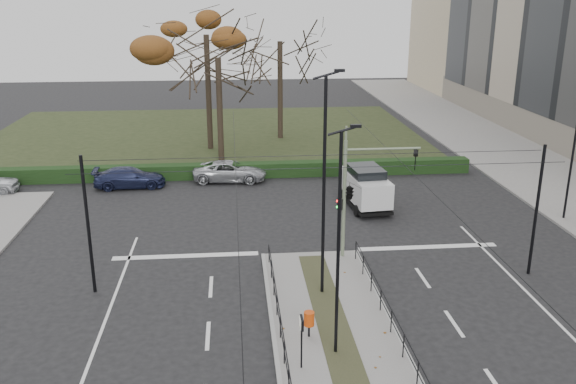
# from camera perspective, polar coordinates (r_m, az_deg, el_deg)

# --- Properties ---
(ground) EXTENTS (140.00, 140.00, 0.00)m
(ground) POSITION_cam_1_polar(r_m,az_deg,el_deg) (25.33, 3.51, -10.43)
(ground) COLOR black
(ground) RESTS_ON ground
(median_island) EXTENTS (4.40, 15.00, 0.14)m
(median_island) POSITION_cam_1_polar(r_m,az_deg,el_deg) (23.16, 4.46, -13.19)
(median_island) COLOR slate
(median_island) RESTS_ON ground
(sidewalk_east) EXTENTS (8.00, 90.00, 0.14)m
(sidewalk_east) POSITION_cam_1_polar(r_m,az_deg,el_deg) (50.45, 20.23, 3.11)
(sidewalk_east) COLOR slate
(sidewalk_east) RESTS_ON ground
(park) EXTENTS (38.00, 26.00, 0.10)m
(park) POSITION_cam_1_polar(r_m,az_deg,el_deg) (55.38, -7.71, 5.29)
(park) COLOR black
(park) RESTS_ON ground
(hedge) EXTENTS (38.00, 1.00, 1.00)m
(hedge) POSITION_cam_1_polar(r_m,az_deg,el_deg) (42.29, -8.39, 1.93)
(hedge) COLOR black
(hedge) RESTS_ON ground
(median_railing) EXTENTS (4.14, 13.24, 0.92)m
(median_railing) POSITION_cam_1_polar(r_m,az_deg,el_deg) (22.62, 4.56, -11.35)
(median_railing) COLOR black
(median_railing) RESTS_ON median_island
(catenary) EXTENTS (20.00, 34.00, 6.00)m
(catenary) POSITION_cam_1_polar(r_m,az_deg,el_deg) (25.40, 3.10, -1.88)
(catenary) COLOR black
(catenary) RESTS_ON ground
(traffic_light) EXTENTS (3.84, 2.19, 5.65)m
(traffic_light) POSITION_cam_1_polar(r_m,az_deg,el_deg) (28.33, 5.95, 0.18)
(traffic_light) COLOR #69765B
(traffic_light) RESTS_ON median_island
(litter_bin) EXTENTS (0.39, 0.39, 0.99)m
(litter_bin) POSITION_cam_1_polar(r_m,az_deg,el_deg) (22.54, 1.99, -11.80)
(litter_bin) COLOR black
(litter_bin) RESTS_ON median_island
(info_panel) EXTENTS (0.11, 0.49, 1.88)m
(info_panel) POSITION_cam_1_polar(r_m,az_deg,el_deg) (20.44, 1.27, -12.66)
(info_panel) COLOR black
(info_panel) RESTS_ON median_island
(streetlamp_median_near) EXTENTS (0.67, 0.14, 8.07)m
(streetlamp_median_near) POSITION_cam_1_polar(r_m,az_deg,el_deg) (20.18, 4.79, -4.80)
(streetlamp_median_near) COLOR black
(streetlamp_median_near) RESTS_ON median_island
(streetlamp_median_far) EXTENTS (0.77, 0.16, 9.25)m
(streetlamp_median_far) POSITION_cam_1_polar(r_m,az_deg,el_deg) (24.21, 3.43, 0.66)
(streetlamp_median_far) COLOR black
(streetlamp_median_far) RESTS_ON median_island
(streetlamp_sidewalk) EXTENTS (0.74, 0.15, 8.87)m
(streetlamp_sidewalk) POSITION_cam_1_polar(r_m,az_deg,el_deg) (36.32, 25.30, 4.50)
(streetlamp_sidewalk) COLOR black
(streetlamp_sidewalk) RESTS_ON sidewalk_east
(parked_car_third) EXTENTS (4.66, 2.09, 1.33)m
(parked_car_third) POSITION_cam_1_polar(r_m,az_deg,el_deg) (41.15, -14.60, 1.32)
(parked_car_third) COLOR #1D2243
(parked_car_third) RESTS_ON ground
(parked_car_fourth) EXTENTS (5.09, 2.69, 1.36)m
(parked_car_fourth) POSITION_cam_1_polar(r_m,az_deg,el_deg) (41.39, -5.45, 1.95)
(parked_car_fourth) COLOR #AEB0B6
(parked_car_fourth) RESTS_ON ground
(white_van) EXTENTS (2.48, 4.78, 2.45)m
(white_van) POSITION_cam_1_polar(r_m,az_deg,el_deg) (36.24, 7.24, 0.54)
(white_van) COLOR silver
(white_van) RESTS_ON ground
(rust_tree) EXTENTS (10.23, 10.23, 11.86)m
(rust_tree) POSITION_cam_1_polar(r_m,az_deg,el_deg) (48.98, -7.67, 14.38)
(rust_tree) COLOR black
(rust_tree) RESTS_ON park
(bare_tree_center) EXTENTS (8.02, 8.02, 10.96)m
(bare_tree_center) POSITION_cam_1_polar(r_m,az_deg,el_deg) (52.55, -0.75, 13.27)
(bare_tree_center) COLOR black
(bare_tree_center) RESTS_ON park
(bare_tree_near) EXTENTS (7.17, 7.17, 10.13)m
(bare_tree_near) POSITION_cam_1_polar(r_m,az_deg,el_deg) (45.35, -6.55, 11.68)
(bare_tree_near) COLOR black
(bare_tree_near) RESTS_ON park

